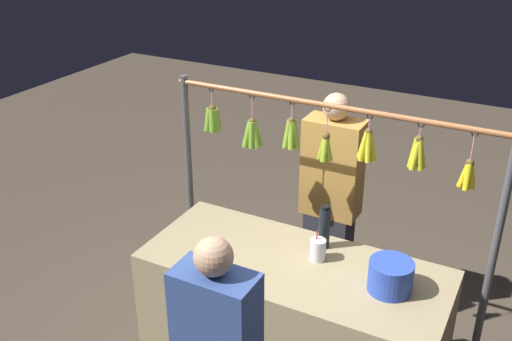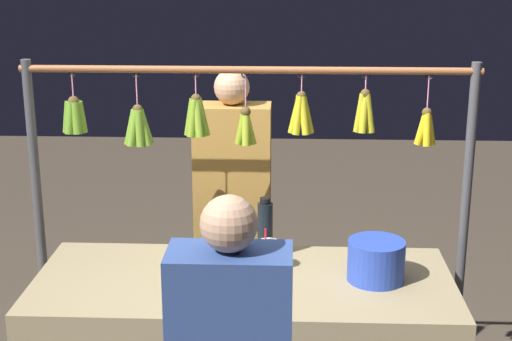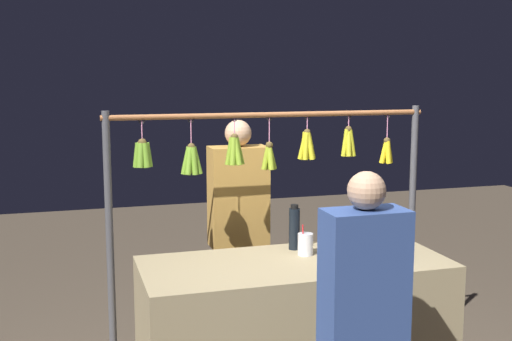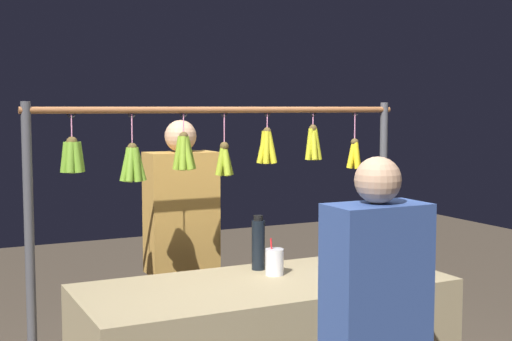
# 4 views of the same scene
# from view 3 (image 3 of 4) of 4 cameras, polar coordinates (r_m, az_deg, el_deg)

# --- Properties ---
(market_counter) EXTENTS (1.71, 0.73, 0.89)m
(market_counter) POSITION_cam_3_polar(r_m,az_deg,el_deg) (3.80, 3.37, -14.36)
(market_counter) COLOR tan
(market_counter) RESTS_ON ground
(display_rack) EXTENTS (2.01, 0.12, 1.71)m
(display_rack) POSITION_cam_3_polar(r_m,az_deg,el_deg) (3.95, 0.66, -1.31)
(display_rack) COLOR #4C4C51
(display_rack) RESTS_ON ground
(water_bottle) EXTENTS (0.07, 0.07, 0.27)m
(water_bottle) POSITION_cam_3_polar(r_m,az_deg,el_deg) (3.86, 3.38, -5.05)
(water_bottle) COLOR black
(water_bottle) RESTS_ON market_counter
(blue_bucket) EXTENTS (0.23, 0.23, 0.17)m
(blue_bucket) POSITION_cam_3_polar(r_m,az_deg,el_deg) (3.85, 10.92, -5.92)
(blue_bucket) COLOR blue
(blue_bucket) RESTS_ON market_counter
(drink_cup) EXTENTS (0.09, 0.09, 0.18)m
(drink_cup) POSITION_cam_3_polar(r_m,az_deg,el_deg) (3.76, 4.36, -6.48)
(drink_cup) COLOR silver
(drink_cup) RESTS_ON market_counter
(vendor_person) EXTENTS (0.38, 0.21, 1.62)m
(vendor_person) POSITION_cam_3_polar(r_m,az_deg,el_deg) (4.41, -1.54, -6.20)
(vendor_person) COLOR #2D2D38
(vendor_person) RESTS_ON ground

